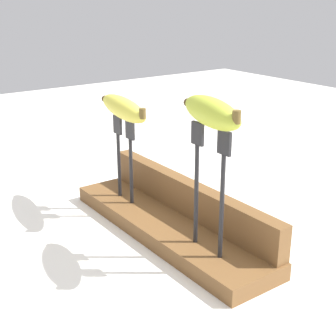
% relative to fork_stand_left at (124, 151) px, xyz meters
% --- Properties ---
extents(ground_plane, '(3.00, 3.00, 0.00)m').
position_rel_fork_stand_left_xyz_m(ground_plane, '(0.13, 0.01, -0.13)').
color(ground_plane, silver).
extents(wooden_board, '(0.48, 0.12, 0.03)m').
position_rel_fork_stand_left_xyz_m(wooden_board, '(0.13, 0.01, -0.12)').
color(wooden_board, brown).
rests_on(wooden_board, ground).
extents(board_backstop, '(0.47, 0.03, 0.06)m').
position_rel_fork_stand_left_xyz_m(board_backstop, '(0.13, 0.06, -0.07)').
color(board_backstop, brown).
rests_on(board_backstop, wooden_board).
extents(fork_stand_left, '(0.07, 0.01, 0.17)m').
position_rel_fork_stand_left_xyz_m(fork_stand_left, '(0.00, 0.00, 0.00)').
color(fork_stand_left, black).
rests_on(fork_stand_left, wooden_board).
extents(fork_stand_right, '(0.09, 0.01, 0.20)m').
position_rel_fork_stand_left_xyz_m(fork_stand_right, '(0.25, -0.00, 0.02)').
color(fork_stand_right, black).
rests_on(fork_stand_right, wooden_board).
extents(banana_raised_left, '(0.20, 0.07, 0.04)m').
position_rel_fork_stand_left_xyz_m(banana_raised_left, '(-0.00, 0.00, 0.09)').
color(banana_raised_left, '#DBD147').
rests_on(banana_raised_left, fork_stand_left).
extents(banana_raised_right, '(0.16, 0.08, 0.04)m').
position_rel_fork_stand_left_xyz_m(banana_raised_right, '(0.25, 0.00, 0.13)').
color(banana_raised_right, '#B2C138').
rests_on(banana_raised_right, fork_stand_right).
extents(banana_chunk_near, '(0.06, 0.06, 0.04)m').
position_rel_fork_stand_left_xyz_m(banana_chunk_near, '(0.05, 0.14, -0.11)').
color(banana_chunk_near, '#DBD147').
rests_on(banana_chunk_near, ground).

